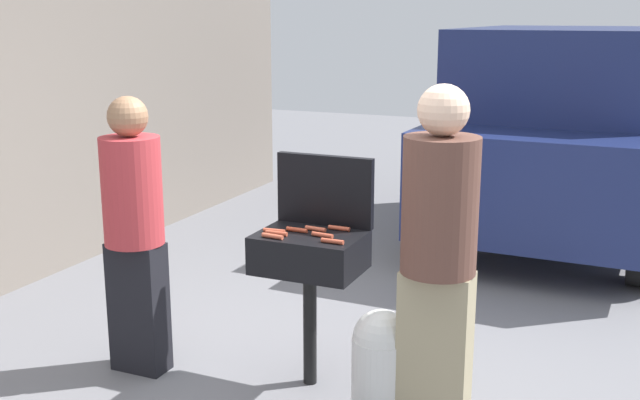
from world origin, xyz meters
TOP-DOWN VIEW (x-y plane):
  - ground_plane at (0.00, 0.00)m, footprint 24.00×24.00m
  - house_wall_side at (-3.06, 1.00)m, footprint 0.24×8.00m
  - bbq_grill at (-0.13, -0.02)m, footprint 0.60×0.44m
  - grill_lid_open at (-0.13, 0.20)m, footprint 0.60×0.05m
  - hot_dog_0 at (-0.12, 0.05)m, footprint 0.13×0.04m
  - hot_dog_1 at (-0.28, -0.19)m, footprint 0.13×0.04m
  - hot_dog_2 at (0.07, -0.15)m, footprint 0.13×0.03m
  - hot_dog_3 at (-0.03, -0.06)m, footprint 0.13×0.04m
  - hot_dog_4 at (-0.21, -0.02)m, footprint 0.13×0.03m
  - hot_dog_5 at (-0.32, -0.09)m, footprint 0.13×0.04m
  - hot_dog_6 at (0.00, 0.11)m, footprint 0.13×0.03m
  - hot_dog_7 at (-0.29, -0.13)m, footprint 0.13×0.03m
  - propane_tank at (0.39, -0.23)m, footprint 0.32×0.32m
  - person_left at (-1.16, -0.27)m, footprint 0.36×0.36m
  - person_right at (0.69, -0.24)m, footprint 0.38×0.38m
  - parked_minivan at (0.77, 4.11)m, footprint 2.11×4.44m

SIDE VIEW (x-z plane):
  - ground_plane at x=0.00m, z-range 0.00..0.00m
  - propane_tank at x=0.39m, z-range 0.01..0.63m
  - bbq_grill at x=-0.13m, z-range 0.32..1.25m
  - person_left at x=-1.16m, z-range 0.07..1.77m
  - hot_dog_0 at x=-0.12m, z-range 0.93..0.95m
  - hot_dog_1 at x=-0.28m, z-range 0.93..0.95m
  - hot_dog_2 at x=0.07m, z-range 0.93..0.95m
  - hot_dog_3 at x=-0.03m, z-range 0.93..0.95m
  - hot_dog_4 at x=-0.21m, z-range 0.93..0.95m
  - hot_dog_5 at x=-0.32m, z-range 0.93..0.95m
  - hot_dog_6 at x=0.00m, z-range 0.93..0.95m
  - hot_dog_7 at x=-0.29m, z-range 0.93..0.95m
  - person_right at x=0.69m, z-range 0.08..1.90m
  - parked_minivan at x=0.77m, z-range 0.02..2.04m
  - grill_lid_open at x=-0.13m, z-range 0.93..1.35m
  - house_wall_side at x=-3.06m, z-range 0.00..2.93m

